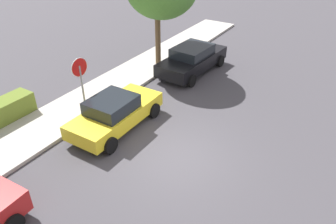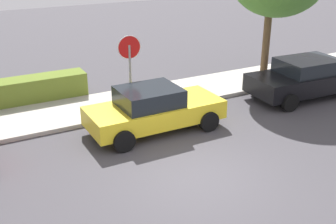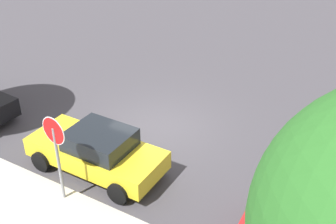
# 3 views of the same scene
# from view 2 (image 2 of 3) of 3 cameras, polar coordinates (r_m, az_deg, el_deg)

# --- Properties ---
(ground_plane) EXTENTS (60.00, 60.00, 0.00)m
(ground_plane) POSITION_cam_2_polar(r_m,az_deg,el_deg) (10.83, 3.68, -8.54)
(ground_plane) COLOR #423F44
(sidewalk_curb) EXTENTS (32.00, 2.47, 0.14)m
(sidewalk_curb) POSITION_cam_2_polar(r_m,az_deg,el_deg) (15.18, -7.17, 1.04)
(sidewalk_curb) COLOR #B2ADA3
(sidewalk_curb) RESTS_ON ground_plane
(stop_sign) EXTENTS (0.79, 0.09, 2.71)m
(stop_sign) POSITION_cam_2_polar(r_m,az_deg,el_deg) (13.92, -5.21, 6.92)
(stop_sign) COLOR gray
(stop_sign) RESTS_ON ground_plane
(parked_car_yellow) EXTENTS (4.21, 1.96, 1.41)m
(parked_car_yellow) POSITION_cam_2_polar(r_m,az_deg,el_deg) (12.95, -1.97, 0.40)
(parked_car_yellow) COLOR yellow
(parked_car_yellow) RESTS_ON ground_plane
(parked_car_black) EXTENTS (4.67, 2.25, 1.47)m
(parked_car_black) POSITION_cam_2_polar(r_m,az_deg,el_deg) (16.64, 18.38, 4.47)
(parked_car_black) COLOR black
(parked_car_black) RESTS_ON ground_plane
(front_yard_hedge) EXTENTS (5.08, 0.91, 0.97)m
(front_yard_hedge) POSITION_cam_2_polar(r_m,az_deg,el_deg) (15.88, -20.02, 2.39)
(front_yard_hedge) COLOR olive
(front_yard_hedge) RESTS_ON ground_plane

